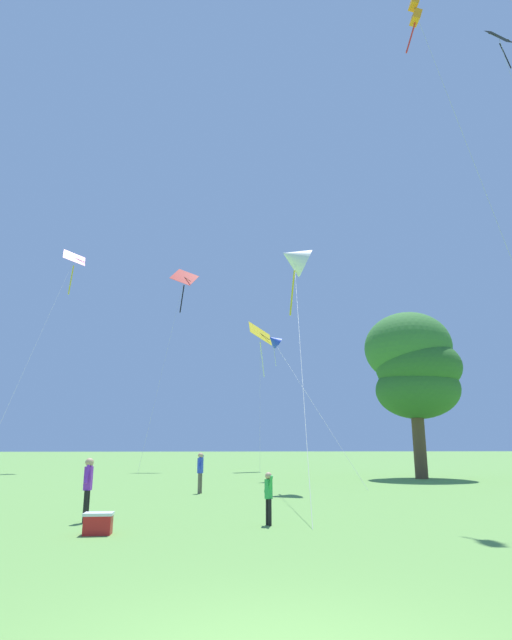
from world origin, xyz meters
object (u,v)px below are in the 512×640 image
at_px(person_child_small, 269,493).
at_px(kite_blue_delta, 274,341).
at_px(kite_white_distant, 294,259).
at_px(kite_black_large, 505,56).
at_px(kite_yellow_diamond, 261,342).
at_px(picnic_cooler, 98,523).
at_px(tree_right_cluster, 414,367).
at_px(kite_pink_low, 72,267).
at_px(person_in_blue_jacket, 88,483).
at_px(kite_red_high, 183,286).
at_px(kite_orange_box, 416,14).
at_px(person_foreground_watcher, 200,469).

bearing_deg(person_child_small, kite_blue_delta, 81.13).
bearing_deg(kite_white_distant, kite_black_large, -17.86).
xyz_separation_m(kite_yellow_diamond, picnic_cooler, (-6.98, -29.36, -9.90)).
distance_m(kite_yellow_diamond, tree_right_cluster, 14.38).
relative_size(kite_blue_delta, picnic_cooler, 14.02).
height_order(kite_white_distant, tree_right_cluster, kite_white_distant).
bearing_deg(picnic_cooler, kite_pink_low, 106.15).
height_order(person_in_blue_jacket, picnic_cooler, person_in_blue_jacket).
bearing_deg(kite_red_high, person_child_small, -83.74).
xyz_separation_m(kite_orange_box, kite_yellow_diamond, (-2.89, 25.71, -7.64)).
distance_m(kite_white_distant, picnic_cooler, 16.55).
xyz_separation_m(kite_pink_low, kite_blue_delta, (15.11, -12.42, -8.43)).
bearing_deg(kite_red_high, kite_pink_low, -176.55).
bearing_deg(person_child_small, person_in_blue_jacket, 167.87).
xyz_separation_m(kite_white_distant, person_in_blue_jacket, (-7.05, -9.36, -9.67)).
bearing_deg(kite_red_high, kite_yellow_diamond, -12.17).
distance_m(tree_right_cluster, picnic_cooler, 24.21).
bearing_deg(picnic_cooler, person_in_blue_jacket, 108.80).
xyz_separation_m(kite_orange_box, kite_white_distant, (-3.44, 7.55, -7.18)).
relative_size(kite_orange_box, person_child_small, 15.59).
height_order(kite_yellow_diamond, kite_white_distant, kite_yellow_diamond).
xyz_separation_m(person_in_blue_jacket, tree_right_cluster, (15.59, 16.12, 5.61)).
height_order(kite_red_high, kite_blue_delta, kite_red_high).
height_order(kite_orange_box, kite_black_large, kite_black_large).
xyz_separation_m(kite_orange_box, picnic_cooler, (-9.87, -3.65, -17.54)).
distance_m(kite_yellow_diamond, person_in_blue_jacket, 30.00).
xyz_separation_m(kite_yellow_diamond, person_child_small, (-3.25, -28.46, -9.40)).
distance_m(person_in_blue_jacket, person_child_small, 4.46).
height_order(kite_black_large, person_child_small, kite_black_large).
bearing_deg(tree_right_cluster, kite_orange_box, -109.61).
bearing_deg(kite_blue_delta, person_in_blue_jacket, -113.65).
xyz_separation_m(kite_black_large, person_child_small, (-12.69, -7.08, -19.55)).
height_order(kite_blue_delta, person_foreground_watcher, kite_blue_delta).
bearing_deg(kite_blue_delta, kite_white_distant, -89.46).
bearing_deg(kite_white_distant, person_child_small, -104.68).
bearing_deg(kite_white_distant, kite_red_high, 106.98).
bearing_deg(kite_blue_delta, kite_yellow_diamond, 86.96).
height_order(kite_orange_box, kite_white_distant, kite_orange_box).
distance_m(kite_white_distant, person_foreground_watcher, 10.67).
bearing_deg(picnic_cooler, person_foreground_watcher, 77.24).
bearing_deg(person_foreground_watcher, kite_yellow_diamond, 76.34).
height_order(kite_white_distant, picnic_cooler, kite_white_distant).
bearing_deg(kite_orange_box, person_foreground_watcher, 142.52).
bearing_deg(kite_yellow_diamond, kite_blue_delta, -93.04).
xyz_separation_m(person_foreground_watcher, tree_right_cluster, (12.80, 8.40, 5.58)).
height_order(kite_red_high, kite_black_large, kite_black_large).
height_order(kite_blue_delta, tree_right_cluster, tree_right_cluster).
height_order(kite_yellow_diamond, kite_blue_delta, kite_yellow_diamond).
distance_m(kite_orange_box, kite_pink_low, 32.47).
relative_size(kite_pink_low, kite_white_distant, 1.53).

